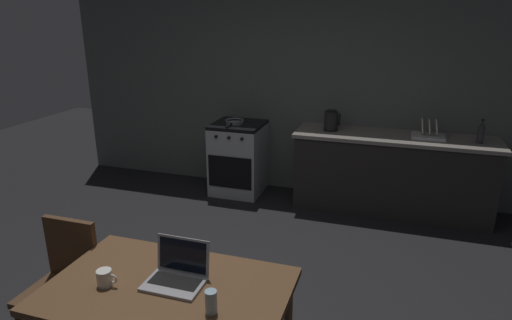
% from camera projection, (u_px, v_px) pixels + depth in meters
% --- Properties ---
extents(ground_plane, '(12.00, 12.00, 0.00)m').
position_uv_depth(ground_plane, '(206.00, 310.00, 3.38)').
color(ground_plane, black).
extents(back_wall, '(6.40, 0.10, 2.69)m').
position_uv_depth(back_wall, '(316.00, 84.00, 5.27)').
color(back_wall, '#5B615B').
rests_on(back_wall, ground_plane).
extents(kitchen_counter, '(2.16, 0.64, 0.88)m').
position_uv_depth(kitchen_counter, '(391.00, 173.00, 4.96)').
color(kitchen_counter, '#282623').
rests_on(kitchen_counter, ground_plane).
extents(stove_oven, '(0.60, 0.62, 0.88)m').
position_uv_depth(stove_oven, '(238.00, 158.00, 5.49)').
color(stove_oven, '#B7BABF').
rests_on(stove_oven, ground_plane).
extents(dining_table, '(1.32, 0.83, 0.73)m').
position_uv_depth(dining_table, '(168.00, 298.00, 2.44)').
color(dining_table, brown).
rests_on(dining_table, ground_plane).
extents(chair, '(0.40, 0.40, 0.89)m').
position_uv_depth(chair, '(64.00, 279.00, 2.88)').
color(chair, '#4C331E').
rests_on(chair, ground_plane).
extents(laptop, '(0.32, 0.25, 0.23)m').
position_uv_depth(laptop, '(177.00, 274.00, 2.45)').
color(laptop, '#99999E').
rests_on(laptop, dining_table).
extents(electric_kettle, '(0.18, 0.16, 0.24)m').
position_uv_depth(electric_kettle, '(331.00, 121.00, 4.99)').
color(electric_kettle, black).
rests_on(electric_kettle, kitchen_counter).
extents(bottle, '(0.07, 0.07, 0.25)m').
position_uv_depth(bottle, '(481.00, 132.00, 4.50)').
color(bottle, '#2D2D33').
rests_on(bottle, kitchen_counter).
extents(frying_pan, '(0.22, 0.40, 0.05)m').
position_uv_depth(frying_pan, '(234.00, 121.00, 5.33)').
color(frying_pan, gray).
rests_on(frying_pan, stove_oven).
extents(coffee_mug, '(0.12, 0.08, 0.09)m').
position_uv_depth(coffee_mug, '(105.00, 278.00, 2.42)').
color(coffee_mug, silver).
rests_on(coffee_mug, dining_table).
extents(drinking_glass, '(0.06, 0.06, 0.12)m').
position_uv_depth(drinking_glass, '(211.00, 302.00, 2.19)').
color(drinking_glass, '#99B7C6').
rests_on(drinking_glass, dining_table).
extents(dish_rack, '(0.34, 0.26, 0.21)m').
position_uv_depth(dish_rack, '(428.00, 134.00, 4.71)').
color(dish_rack, silver).
rests_on(dish_rack, kitchen_counter).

